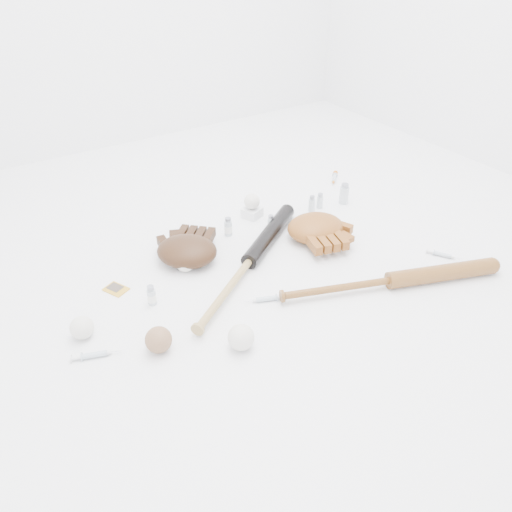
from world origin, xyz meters
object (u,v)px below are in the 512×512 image
bat_dark (249,261)px  bat_wood (390,280)px  glove_dark (187,251)px  pedestal (252,212)px

bat_dark → bat_wood: bat_dark is taller
bat_wood → bat_dark: bearing=153.6°
bat_wood → glove_dark: glove_dark is taller
bat_dark → glove_dark: bearing=102.9°
bat_wood → pedestal: bat_wood is taller
bat_dark → pedestal: bat_dark is taller
bat_dark → glove_dark: glove_dark is taller
glove_dark → pedestal: 0.42m
bat_dark → pedestal: size_ratio=11.78×
pedestal → glove_dark: bearing=-158.4°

